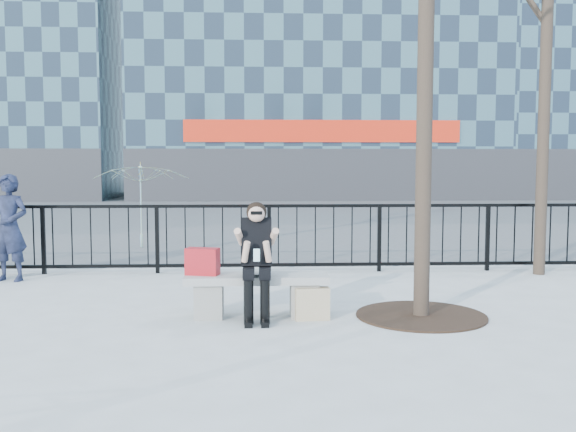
{
  "coord_description": "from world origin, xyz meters",
  "views": [
    {
      "loc": [
        0.01,
        -7.31,
        1.78
      ],
      "look_at": [
        0.4,
        0.8,
        1.1
      ],
      "focal_mm": 40.0,
      "sensor_mm": 36.0,
      "label": 1
    }
  ],
  "objects": [
    {
      "name": "ground",
      "position": [
        0.0,
        0.0,
        0.0
      ],
      "size": [
        120.0,
        120.0,
        0.0
      ],
      "primitive_type": "plane",
      "color": "#9F9F99",
      "rests_on": "ground"
    },
    {
      "name": "street_surface",
      "position": [
        0.0,
        15.0,
        0.0
      ],
      "size": [
        60.0,
        23.0,
        0.01
      ],
      "primitive_type": "cube",
      "color": "#474747",
      "rests_on": "ground"
    },
    {
      "name": "railing",
      "position": [
        0.0,
        3.0,
        0.55
      ],
      "size": [
        14.0,
        0.06,
        1.1
      ],
      "color": "black",
      "rests_on": "ground"
    },
    {
      "name": "tree_grate",
      "position": [
        1.9,
        -0.1,
        0.01
      ],
      "size": [
        1.5,
        1.5,
        0.02
      ],
      "primitive_type": "cylinder",
      "color": "black",
      "rests_on": "ground"
    },
    {
      "name": "bench_main",
      "position": [
        0.0,
        0.0,
        0.3
      ],
      "size": [
        1.65,
        0.46,
        0.49
      ],
      "color": "gray",
      "rests_on": "ground"
    },
    {
      "name": "seated_woman",
      "position": [
        0.0,
        -0.16,
        0.67
      ],
      "size": [
        0.5,
        0.64,
        1.34
      ],
      "color": "black",
      "rests_on": "ground"
    },
    {
      "name": "handbag",
      "position": [
        -0.62,
        0.02,
        0.64
      ],
      "size": [
        0.41,
        0.26,
        0.31
      ],
      "primitive_type": "cube",
      "rotation": [
        0.0,
        0.0,
        -0.25
      ],
      "color": "#AE151C",
      "rests_on": "bench_main"
    },
    {
      "name": "shopping_bag",
      "position": [
        0.63,
        -0.19,
        0.18
      ],
      "size": [
        0.4,
        0.17,
        0.37
      ],
      "primitive_type": "cube",
      "rotation": [
        0.0,
        0.0,
        0.08
      ],
      "color": "beige",
      "rests_on": "ground"
    },
    {
      "name": "standing_man",
      "position": [
        -3.71,
        2.43,
        0.81
      ],
      "size": [
        0.66,
        0.51,
        1.61
      ],
      "primitive_type": "imported",
      "rotation": [
        0.0,
        0.0,
        -0.23
      ],
      "color": "black",
      "rests_on": "ground"
    },
    {
      "name": "vendor_umbrella",
      "position": [
        -2.39,
        6.06,
        0.9
      ],
      "size": [
        2.49,
        2.52,
        1.8
      ],
      "primitive_type": "imported",
      "rotation": [
        0.0,
        0.0,
        0.33
      ],
      "color": "gold",
      "rests_on": "ground"
    }
  ]
}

